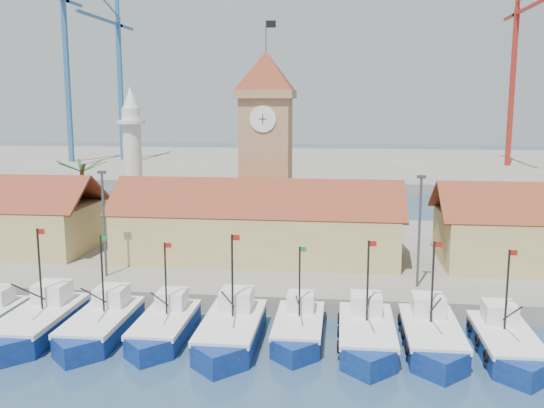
# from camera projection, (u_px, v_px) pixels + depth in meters

# --- Properties ---
(ground) EXTENTS (400.00, 400.00, 0.00)m
(ground) POSITION_uv_depth(u_px,v_px,m) (216.00, 357.00, 38.80)
(ground) COLOR #1C3A4C
(ground) RESTS_ON ground
(quay) EXTENTS (140.00, 32.00, 1.50)m
(quay) POSITION_uv_depth(u_px,v_px,m) (264.00, 254.00, 62.18)
(quay) COLOR gray
(quay) RESTS_ON ground
(terminal) EXTENTS (240.00, 80.00, 2.00)m
(terminal) POSITION_uv_depth(u_px,v_px,m) (310.00, 165.00, 146.35)
(terminal) COLOR gray
(terminal) RESTS_ON ground
(boat_1) EXTENTS (3.83, 10.49, 7.94)m
(boat_1) POSITION_uv_depth(u_px,v_px,m) (36.00, 325.00, 42.13)
(boat_1) COLOR navy
(boat_1) RESTS_ON ground
(boat_2) EXTENTS (3.61, 9.90, 7.49)m
(boat_2) POSITION_uv_depth(u_px,v_px,m) (100.00, 327.00, 41.92)
(boat_2) COLOR navy
(boat_2) RESTS_ON ground
(boat_3) EXTENTS (3.38, 9.27, 7.01)m
(boat_3) POSITION_uv_depth(u_px,v_px,m) (164.00, 329.00, 41.72)
(boat_3) COLOR navy
(boat_3) RESTS_ON ground
(boat_4) EXTENTS (3.78, 10.35, 7.83)m
(boat_4) POSITION_uv_depth(u_px,v_px,m) (230.00, 333.00, 40.71)
(boat_4) COLOR navy
(boat_4) RESTS_ON ground
(boat_5) EXTENTS (3.27, 8.97, 6.78)m
(boat_5) POSITION_uv_depth(u_px,v_px,m) (298.00, 331.00, 41.47)
(boat_5) COLOR navy
(boat_5) RESTS_ON ground
(boat_6) EXTENTS (3.64, 9.97, 7.54)m
(boat_6) POSITION_uv_depth(u_px,v_px,m) (367.00, 337.00, 40.11)
(boat_6) COLOR navy
(boat_6) RESTS_ON ground
(boat_7) EXTENTS (3.65, 9.99, 7.56)m
(boat_7) POSITION_uv_depth(u_px,v_px,m) (432.00, 339.00, 39.82)
(boat_7) COLOR navy
(boat_7) RESTS_ON ground
(boat_8) EXTENTS (3.51, 9.61, 7.27)m
(boat_8) POSITION_uv_depth(u_px,v_px,m) (507.00, 346.00, 38.74)
(boat_8) COLOR navy
(boat_8) RESTS_ON ground
(hall_center) EXTENTS (27.04, 10.13, 7.61)m
(hall_center) POSITION_uv_depth(u_px,v_px,m) (258.00, 231.00, 57.72)
(hall_center) COLOR tan
(hall_center) RESTS_ON quay
(clock_tower) EXTENTS (5.80, 5.80, 22.70)m
(clock_tower) POSITION_uv_depth(u_px,v_px,m) (266.00, 143.00, 62.26)
(clock_tower) COLOR tan
(clock_tower) RESTS_ON quay
(minaret) EXTENTS (3.00, 3.00, 16.30)m
(minaret) POSITION_uv_depth(u_px,v_px,m) (133.00, 161.00, 66.31)
(minaret) COLOR silver
(minaret) RESTS_ON quay
(palm_tree) EXTENTS (5.60, 5.03, 8.39)m
(palm_tree) POSITION_uv_depth(u_px,v_px,m) (83.00, 195.00, 65.50)
(palm_tree) COLOR brown
(palm_tree) RESTS_ON quay
(lamp_posts) EXTENTS (80.70, 0.25, 9.03)m
(lamp_posts) POSITION_uv_depth(u_px,v_px,m) (251.00, 222.00, 49.41)
(lamp_posts) COLOR #3F3F44
(lamp_posts) RESTS_ON quay
(crane_blue_far) EXTENTS (1.00, 34.35, 45.26)m
(crane_blue_far) POSITION_uv_depth(u_px,v_px,m) (63.00, 53.00, 139.05)
(crane_blue_far) COLOR #316297
(crane_blue_far) RESTS_ON terminal
(crane_blue_near) EXTENTS (1.00, 32.82, 40.26)m
(crane_blue_near) POSITION_uv_depth(u_px,v_px,m) (117.00, 67.00, 144.29)
(crane_blue_near) COLOR #316297
(crane_blue_near) RESTS_ON terminal
(crane_red_right) EXTENTS (1.00, 31.93, 40.96)m
(crane_red_right) POSITION_uv_depth(u_px,v_px,m) (515.00, 62.00, 131.09)
(crane_red_right) COLOR #A62219
(crane_red_right) RESTS_ON terminal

